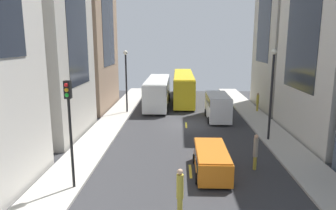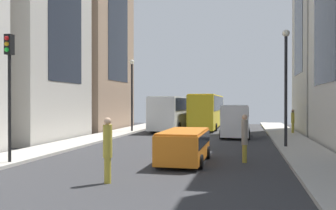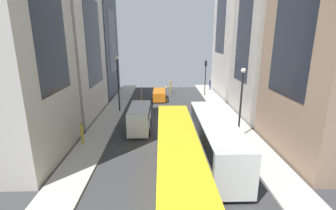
{
  "view_description": "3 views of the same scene",
  "coord_description": "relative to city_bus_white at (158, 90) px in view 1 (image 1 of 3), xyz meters",
  "views": [
    {
      "loc": [
        -0.77,
        -27.97,
        7.7
      ],
      "look_at": [
        -1.68,
        -0.97,
        2.13
      ],
      "focal_mm": 32.93,
      "sensor_mm": 36.0,
      "label": 1
    },
    {
      "loc": [
        4.0,
        -27.06,
        2.79
      ],
      "look_at": [
        -1.98,
        0.45,
        2.6
      ],
      "focal_mm": 38.32,
      "sensor_mm": 36.0,
      "label": 2
    },
    {
      "loc": [
        0.92,
        26.1,
        9.37
      ],
      "look_at": [
        0.24,
        2.01,
        2.68
      ],
      "focal_mm": 26.03,
      "sensor_mm": 36.0,
      "label": 3
    }
  ],
  "objects": [
    {
      "name": "building_west_1",
      "position": [
        -8.52,
        -11.92,
        7.46
      ],
      "size": [
        6.11,
        8.82,
        18.93
      ],
      "color": "#B7B2A8",
      "rests_on": "ground"
    },
    {
      "name": "streetcar_yellow",
      "position": [
        3.18,
        3.88,
        0.12
      ],
      "size": [
        2.7,
        14.61,
        3.59
      ],
      "color": "yellow",
      "rests_on": "ground"
    },
    {
      "name": "streetlamp_near",
      "position": [
        -3.1,
        -3.89,
        2.24
      ],
      "size": [
        0.44,
        0.44,
        6.63
      ],
      "color": "black",
      "rests_on": "ground"
    },
    {
      "name": "lane_stripe_3",
      "position": [
        3.26,
        1.83,
        -2.0
      ],
      "size": [
        0.16,
        2.0,
        0.01
      ],
      "primitive_type": "cube",
      "color": "yellow",
      "rests_on": "ground"
    },
    {
      "name": "streetlamp_far",
      "position": [
        9.62,
        -13.14,
        2.45
      ],
      "size": [
        0.44,
        0.44,
        7.03
      ],
      "color": "black",
      "rests_on": "ground"
    },
    {
      "name": "sidewalk_west",
      "position": [
        -3.95,
        -8.67,
        -1.93
      ],
      "size": [
        2.69,
        44.0,
        0.15
      ],
      "primitive_type": "cube",
      "color": "#B2ADA3",
      "rests_on": "ground"
    },
    {
      "name": "pedestrian_waiting_curb",
      "position": [
        7.21,
        -18.75,
        -0.77
      ],
      "size": [
        0.28,
        0.28,
        2.24
      ],
      "rotation": [
        0.0,
        0.0,
        2.1
      ],
      "color": "gold",
      "rests_on": "ground"
    },
    {
      "name": "pedestrian_walking_far",
      "position": [
        2.6,
        -24.1,
        -0.77
      ],
      "size": [
        0.32,
        0.32,
        2.28
      ],
      "rotation": [
        0.0,
        0.0,
        6.06
      ],
      "color": "gold",
      "rests_on": "ground"
    },
    {
      "name": "building_west_2",
      "position": [
        -8.96,
        -0.99,
        9.04
      ],
      "size": [
        7.01,
        10.27,
        22.09
      ],
      "color": "#937760",
      "rests_on": "ground"
    },
    {
      "name": "sidewalk_east",
      "position": [
        10.46,
        -8.67,
        -1.93
      ],
      "size": [
        2.69,
        44.0,
        0.15
      ],
      "primitive_type": "cube",
      "color": "#B2ADA3",
      "rests_on": "ground"
    },
    {
      "name": "lane_stripe_1",
      "position": [
        3.26,
        -19.17,
        -2.0
      ],
      "size": [
        0.16,
        2.0,
        0.01
      ],
      "primitive_type": "cube",
      "color": "yellow",
      "rests_on": "ground"
    },
    {
      "name": "traffic_light_near_corner",
      "position": [
        -3.0,
        -21.71,
        2.1
      ],
      "size": [
        0.32,
        0.44,
        5.66
      ],
      "color": "black",
      "rests_on": "ground"
    },
    {
      "name": "ground_plane",
      "position": [
        3.26,
        -8.67,
        -2.01
      ],
      "size": [
        41.1,
        41.1,
        0.0
      ],
      "primitive_type": "plane",
      "color": "#333335"
    },
    {
      "name": "city_bus_white",
      "position": [
        0.0,
        0.0,
        0.0
      ],
      "size": [
        2.8,
        11.15,
        3.35
      ],
      "color": "silver",
      "rests_on": "ground"
    },
    {
      "name": "car_orange_0",
      "position": [
        4.48,
        -19.39,
        -1.12
      ],
      "size": [
        2.05,
        4.63,
        1.5
      ],
      "color": "orange",
      "rests_on": "ground"
    },
    {
      "name": "building_east_2",
      "position": [
        15.48,
        -0.81,
        10.01
      ],
      "size": [
        7.01,
        9.31,
        24.04
      ],
      "color": "#B7B2A8",
      "rests_on": "ground"
    },
    {
      "name": "delivery_van_white",
      "position": [
        6.44,
        -6.55,
        -0.49
      ],
      "size": [
        2.25,
        5.34,
        2.58
      ],
      "color": "white",
      "rests_on": "ground"
    },
    {
      "name": "lane_stripe_4",
      "position": [
        3.26,
        12.33,
        -2.0
      ],
      "size": [
        0.16,
        2.0,
        0.01
      ],
      "primitive_type": "cube",
      "color": "yellow",
      "rests_on": "ground"
    },
    {
      "name": "lane_stripe_2",
      "position": [
        3.26,
        -8.67,
        -2.0
      ],
      "size": [
        0.16,
        2.0,
        0.01
      ],
      "primitive_type": "cube",
      "color": "yellow",
      "rests_on": "ground"
    },
    {
      "name": "pedestrian_crossing_near",
      "position": [
        11.26,
        -2.99,
        -0.75
      ],
      "size": [
        0.28,
        0.28,
        2.02
      ],
      "rotation": [
        0.0,
        0.0,
        3.71
      ],
      "color": "gold",
      "rests_on": "ground"
    }
  ]
}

